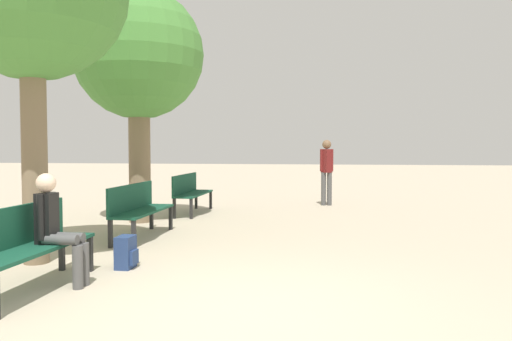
# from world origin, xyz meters

# --- Properties ---
(ground_plane) EXTENTS (80.00, 80.00, 0.00)m
(ground_plane) POSITION_xyz_m (0.00, 0.00, 0.00)
(ground_plane) COLOR #B7A88E
(bench_row_0) EXTENTS (0.47, 1.87, 0.92)m
(bench_row_0) POSITION_xyz_m (-2.25, 0.29, 0.54)
(bench_row_0) COLOR #144733
(bench_row_0) RESTS_ON ground_plane
(bench_row_1) EXTENTS (0.47, 1.87, 0.92)m
(bench_row_1) POSITION_xyz_m (-2.25, 3.47, 0.54)
(bench_row_1) COLOR #144733
(bench_row_1) RESTS_ON ground_plane
(bench_row_2) EXTENTS (0.47, 1.87, 0.92)m
(bench_row_2) POSITION_xyz_m (-2.25, 6.65, 0.54)
(bench_row_2) COLOR #144733
(bench_row_2) RESTS_ON ground_plane
(tree_row_1) EXTENTS (2.65, 2.65, 4.77)m
(tree_row_1) POSITION_xyz_m (-2.90, 5.19, 3.39)
(tree_row_1) COLOR #7A664C
(tree_row_1) RESTS_ON ground_plane
(person_seated) EXTENTS (0.56, 0.32, 1.26)m
(person_seated) POSITION_xyz_m (-2.02, 0.51, 0.68)
(person_seated) COLOR #4C4C4C
(person_seated) RESTS_ON ground_plane
(backpack) EXTENTS (0.23, 0.29, 0.41)m
(backpack) POSITION_xyz_m (-1.59, 1.40, 0.20)
(backpack) COLOR navy
(backpack) RESTS_ON ground_plane
(pedestrian_near) EXTENTS (0.35, 0.31, 1.74)m
(pedestrian_near) POSITION_xyz_m (0.89, 8.73, 1.00)
(pedestrian_near) COLOR #4C4C4C
(pedestrian_near) RESTS_ON ground_plane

